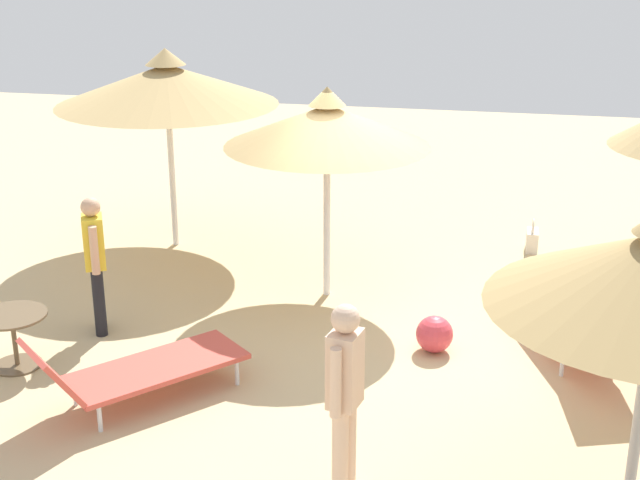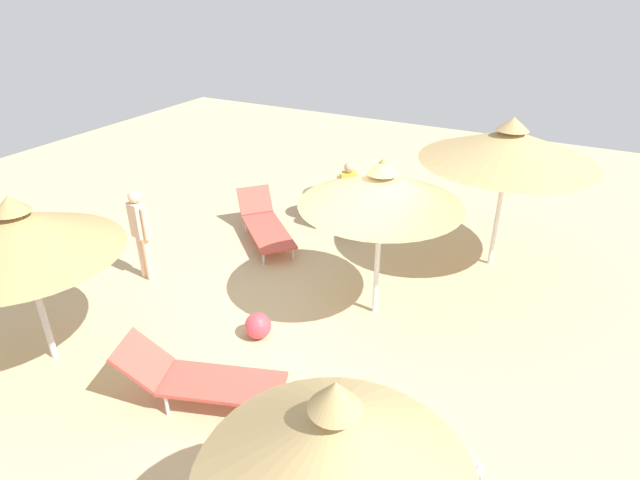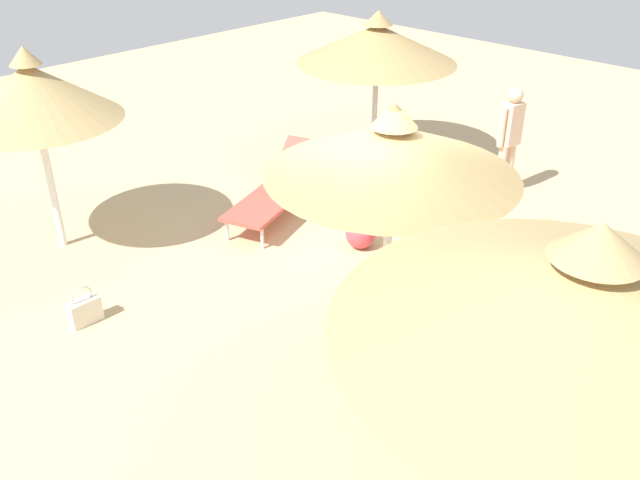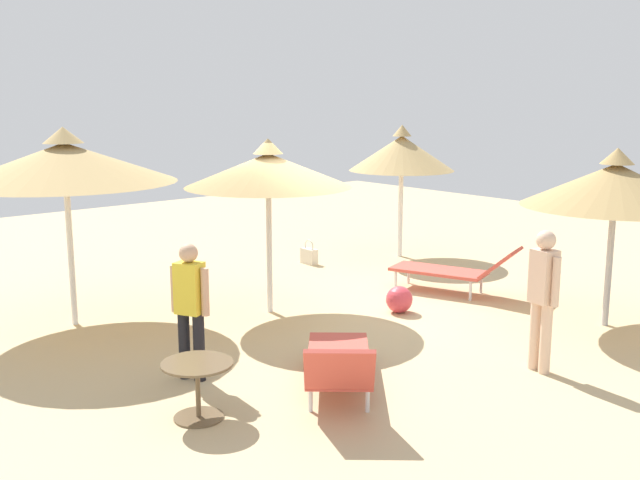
% 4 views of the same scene
% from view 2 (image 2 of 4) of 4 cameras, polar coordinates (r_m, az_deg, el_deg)
% --- Properties ---
extents(ground, '(24.00, 24.00, 0.10)m').
position_cam_2_polar(ground, '(8.15, 0.07, -9.92)').
color(ground, tan).
extents(parasol_umbrella_back, '(2.41, 2.41, 2.56)m').
position_cam_2_polar(parasol_umbrella_back, '(7.53, 6.70, 5.53)').
color(parasol_umbrella_back, white).
rests_on(parasol_umbrella_back, ground).
extents(parasol_umbrella_edge, '(2.50, 2.50, 2.47)m').
position_cam_2_polar(parasol_umbrella_edge, '(7.54, -30.02, 0.70)').
color(parasol_umbrella_edge, '#B2B2B7').
rests_on(parasol_umbrella_edge, ground).
extents(parasol_umbrella_far_right, '(2.99, 2.99, 2.75)m').
position_cam_2_polar(parasol_umbrella_far_right, '(9.43, 19.96, 9.66)').
color(parasol_umbrella_far_right, white).
rests_on(parasol_umbrella_far_right, ground).
extents(parasol_umbrella_far_left, '(2.05, 2.05, 2.60)m').
position_cam_2_polar(parasol_umbrella_far_left, '(3.79, 1.60, -21.33)').
color(parasol_umbrella_far_left, white).
rests_on(parasol_umbrella_far_left, ground).
extents(lounge_chair_near_right, '(2.14, 1.26, 0.84)m').
position_cam_2_polar(lounge_chair_near_right, '(6.85, -13.07, -14.35)').
color(lounge_chair_near_right, '#CC4C3F').
rests_on(lounge_chair_near_right, ground).
extents(lounge_chair_front, '(1.99, 1.89, 0.82)m').
position_cam_2_polar(lounge_chair_front, '(10.55, -6.06, 1.82)').
color(lounge_chair_front, '#CC4C3F').
rests_on(lounge_chair_front, ground).
extents(person_standing_near_left, '(0.45, 0.33, 1.57)m').
position_cam_2_polar(person_standing_near_left, '(10.48, 3.14, 4.95)').
color(person_standing_near_left, black).
rests_on(person_standing_near_left, ground).
extents(person_standing_center, '(0.45, 0.27, 1.67)m').
position_cam_2_polar(person_standing_center, '(9.42, -18.99, 1.09)').
color(person_standing_center, beige).
rests_on(person_standing_center, ground).
extents(handbag, '(0.35, 0.16, 0.46)m').
position_cam_2_polar(handbag, '(6.25, 15.52, -23.28)').
color(handbag, beige).
rests_on(handbag, ground).
extents(side_table_round, '(0.72, 0.72, 0.59)m').
position_cam_2_polar(side_table_round, '(11.47, -0.12, 4.41)').
color(side_table_round, brown).
rests_on(side_table_round, ground).
extents(beach_ball, '(0.40, 0.40, 0.40)m').
position_cam_2_polar(beach_ball, '(7.90, -6.78, -9.27)').
color(beach_ball, '#D83F4C').
rests_on(beach_ball, ground).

